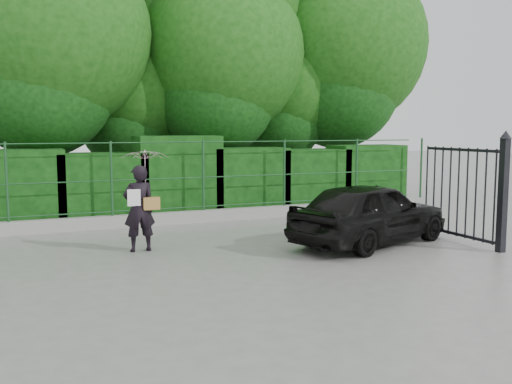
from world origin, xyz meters
name	(u,v)px	position (x,y,z in m)	size (l,w,h in m)	color
ground	(259,260)	(0.00, 0.00, 0.00)	(80.00, 80.00, 0.00)	gray
kerb	(189,217)	(0.00, 4.50, 0.15)	(14.00, 0.25, 0.30)	#9E9E99
fence	(197,176)	(0.22, 4.50, 1.20)	(14.13, 0.06, 1.80)	#1C4924
hedge	(176,182)	(-0.03, 5.50, 0.95)	(14.20, 1.20, 2.20)	black
trees	(193,55)	(1.14, 7.74, 4.62)	(17.10, 6.15, 8.08)	black
gate	(484,189)	(4.60, -0.72, 1.19)	(0.22, 2.33, 2.36)	black
woman	(143,185)	(-1.74, 1.67, 1.30)	(0.92, 0.94, 2.00)	black
car	(371,213)	(2.71, 0.45, 0.66)	(1.56, 3.87, 1.32)	black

